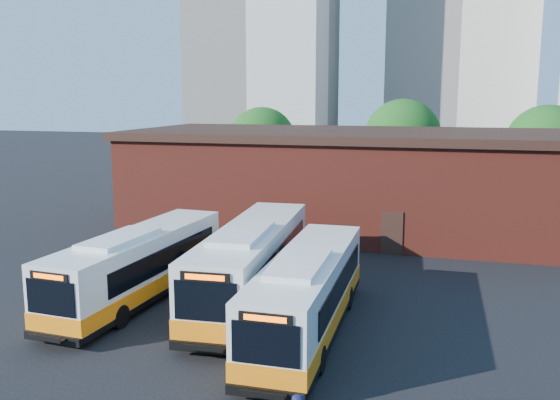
# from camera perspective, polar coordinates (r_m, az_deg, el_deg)

# --- Properties ---
(ground) EXTENTS (220.00, 220.00, 0.00)m
(ground) POSITION_cam_1_polar(r_m,az_deg,el_deg) (20.58, -1.71, -14.57)
(ground) COLOR black
(bus_west) EXTENTS (3.03, 11.38, 3.07)m
(bus_west) POSITION_cam_1_polar(r_m,az_deg,el_deg) (25.89, -13.38, -6.36)
(bus_west) COLOR silver
(bus_west) RESTS_ON ground
(bus_midwest) EXTENTS (3.31, 12.44, 3.35)m
(bus_midwest) POSITION_cam_1_polar(r_m,az_deg,el_deg) (25.04, -2.71, -6.34)
(bus_midwest) COLOR silver
(bus_midwest) RESTS_ON ground
(bus_mideast) EXTENTS (2.48, 11.33, 3.07)m
(bus_mideast) POSITION_cam_1_polar(r_m,az_deg,el_deg) (21.73, 2.68, -9.26)
(bus_mideast) COLOR silver
(bus_mideast) RESTS_ON ground
(depot_building) EXTENTS (28.60, 12.60, 6.40)m
(depot_building) POSITION_cam_1_polar(r_m,az_deg,el_deg) (38.64, 7.15, 2.00)
(depot_building) COLOR maroon
(depot_building) RESTS_ON ground
(tree_west) EXTENTS (6.00, 6.00, 7.65)m
(tree_west) POSITION_cam_1_polar(r_m,az_deg,el_deg) (52.40, -1.74, 5.66)
(tree_west) COLOR #382314
(tree_west) RESTS_ON ground
(tree_mid) EXTENTS (6.56, 6.56, 8.36)m
(tree_mid) POSITION_cam_1_polar(r_m,az_deg,el_deg) (52.11, 11.70, 5.92)
(tree_mid) COLOR #382314
(tree_mid) RESTS_ON ground
(tree_east) EXTENTS (6.24, 6.24, 7.96)m
(tree_east) POSITION_cam_1_polar(r_m,az_deg,el_deg) (49.56, 24.26, 4.77)
(tree_east) COLOR #382314
(tree_east) RESTS_ON ground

